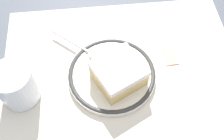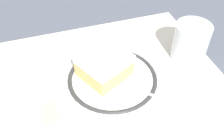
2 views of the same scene
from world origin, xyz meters
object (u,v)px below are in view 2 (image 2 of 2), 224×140
at_px(plate, 112,78).
at_px(cup, 190,44).
at_px(spoon, 146,93).
at_px(sugar_packet, 49,112).
at_px(cake_slice, 104,65).

relative_size(plate, cup, 2.20).
bearing_deg(spoon, sugar_packet, 173.60).
relative_size(cake_slice, sugar_packet, 2.43).
relative_size(plate, spoon, 1.53).
height_order(plate, spoon, spoon).
height_order(spoon, sugar_packet, spoon).
xyz_separation_m(plate, cup, (0.19, 0.02, 0.03)).
xyz_separation_m(cup, sugar_packet, (-0.33, -0.07, -0.03)).
bearing_deg(cup, sugar_packet, -168.75).
bearing_deg(plate, spoon, -53.40).
relative_size(cake_slice, cup, 1.42).
distance_m(plate, cup, 0.19).
xyz_separation_m(plate, cake_slice, (-0.01, 0.01, 0.03)).
xyz_separation_m(spoon, sugar_packet, (-0.19, 0.02, -0.01)).
relative_size(cake_slice, spoon, 0.99).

